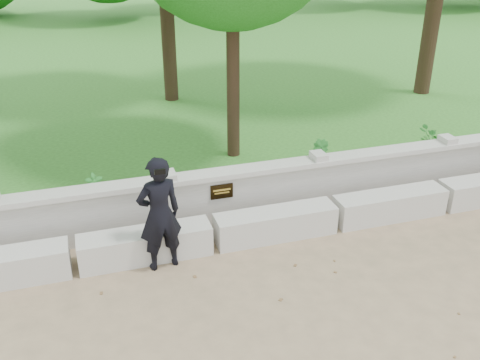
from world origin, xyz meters
The scene contains 8 objects.
ground centered at (0.00, 0.00, 0.00)m, with size 80.00×80.00×0.00m, color #967D5C.
lawn centered at (0.00, 14.00, 0.12)m, with size 40.00×22.00×0.25m, color #2A591D.
concrete_bench centered at (0.00, 1.90, 0.22)m, with size 11.90×0.45×0.45m.
parapet_wall centered at (0.00, 2.60, 0.46)m, with size 12.50×0.35×0.90m.
man_main centered at (-0.80, 1.64, 0.84)m, with size 0.68×0.61×1.68m.
shrub_a centered at (-1.58, 3.30, 0.53)m, with size 0.29×0.20×0.56m, color #267228.
shrub_b centered at (2.43, 3.34, 0.57)m, with size 0.35×0.28×0.63m, color #267228.
shrub_c centered at (4.75, 3.30, 0.57)m, with size 0.58×0.50×0.65m, color #267228.
Camera 1 is at (-1.65, -4.72, 4.42)m, focal length 40.00 mm.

